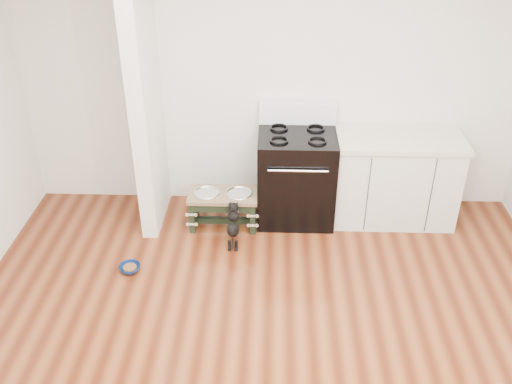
# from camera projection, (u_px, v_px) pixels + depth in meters

# --- Properties ---
(ground) EXTENTS (5.00, 5.00, 0.00)m
(ground) POSITION_uv_depth(u_px,v_px,m) (267.00, 379.00, 4.11)
(ground) COLOR #491C0D
(ground) RESTS_ON ground
(room_shell) EXTENTS (5.00, 5.00, 5.00)m
(room_shell) POSITION_uv_depth(u_px,v_px,m) (269.00, 185.00, 3.27)
(room_shell) COLOR silver
(room_shell) RESTS_ON ground
(partition_wall) EXTENTS (0.15, 0.80, 2.70)m
(partition_wall) POSITION_uv_depth(u_px,v_px,m) (145.00, 93.00, 5.24)
(partition_wall) COLOR silver
(partition_wall) RESTS_ON ground
(oven_range) EXTENTS (0.76, 0.69, 1.14)m
(oven_range) POSITION_uv_depth(u_px,v_px,m) (296.00, 175.00, 5.70)
(oven_range) COLOR black
(oven_range) RESTS_ON ground
(cabinet_run) EXTENTS (1.24, 0.64, 0.91)m
(cabinet_run) POSITION_uv_depth(u_px,v_px,m) (394.00, 178.00, 5.70)
(cabinet_run) COLOR silver
(cabinet_run) RESTS_ON ground
(dog_feeder) EXTENTS (0.68, 0.36, 0.39)m
(dog_feeder) POSITION_uv_depth(u_px,v_px,m) (223.00, 203.00, 5.65)
(dog_feeder) COLOR black
(dog_feeder) RESTS_ON ground
(puppy) EXTENTS (0.12, 0.35, 0.42)m
(puppy) POSITION_uv_depth(u_px,v_px,m) (233.00, 224.00, 5.40)
(puppy) COLOR black
(puppy) RESTS_ON ground
(floor_bowl) EXTENTS (0.23, 0.23, 0.06)m
(floor_bowl) POSITION_uv_depth(u_px,v_px,m) (130.00, 268.00, 5.14)
(floor_bowl) COLOR navy
(floor_bowl) RESTS_ON ground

